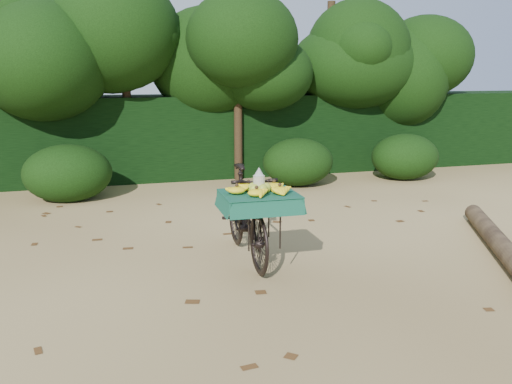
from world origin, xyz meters
name	(u,v)px	position (x,y,z in m)	size (l,w,h in m)	color
ground	(309,259)	(0.00, 0.00, 0.00)	(80.00, 80.00, 0.00)	tan
vendor_bicycle	(247,213)	(-0.74, 0.22, 0.60)	(0.86, 1.95, 1.17)	black
fallen_log	(502,247)	(2.41, -0.59, 0.13)	(0.25, 0.25, 3.52)	brown
hedge_backdrop	(207,135)	(0.00, 6.30, 0.90)	(26.00, 1.80, 1.80)	black
tree_row	(183,87)	(-0.65, 5.50, 2.00)	(14.50, 2.00, 4.00)	black
bush_clumps	(251,167)	(0.50, 4.30, 0.45)	(8.80, 1.70, 0.90)	black
leaf_litter	(291,244)	(0.00, 0.65, 0.01)	(7.00, 7.30, 0.01)	#4E3015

